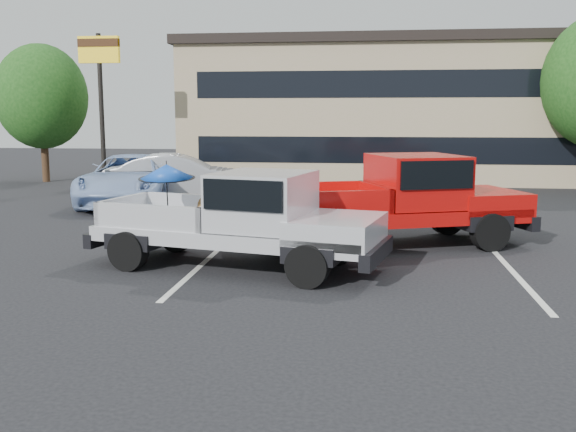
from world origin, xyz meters
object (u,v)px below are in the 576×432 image
Objects in this scene: silver_pickup at (251,215)px; blue_suv at (131,180)px; tree_back at (484,86)px; tree_left at (42,97)px; silver_sedan at (180,178)px; motel_sign at (100,70)px; red_pickup at (408,196)px.

blue_suv is at bearing 136.46° from silver_pickup.
tree_left is at bearing -160.71° from tree_back.
tree_left is 19.48m from silver_pickup.
tree_left is at bearing 42.01° from silver_sedan.
tree_left is (-4.00, 3.00, -0.92)m from motel_sign.
tree_back reaches higher than silver_pickup.
blue_suv is (-13.57, -13.56, -3.59)m from tree_back.
silver_pickup is (12.05, -15.07, -2.68)m from tree_left.
silver_pickup is at bearing -51.36° from tree_left.
red_pickup is at bearing -39.99° from motel_sign.
red_pickup is at bearing -144.38° from silver_sedan.
silver_sedan is (-7.31, 6.67, -0.31)m from red_pickup.
tree_left is 0.91× the size of red_pickup.
tree_left is at bearing 141.66° from silver_pickup.
silver_pickup is 4.13m from red_pickup.
silver_sedan is 1.66m from blue_suv.
silver_pickup is 0.91× the size of red_pickup.
motel_sign is at bearing 119.71° from red_pickup.
tree_back is 19.52m from blue_suv.
silver_pickup is at bearing -65.35° from blue_suv.
tree_back is at bearing -55.81° from silver_sedan.
tree_back is 1.44× the size of silver_sedan.
tree_left is 19.73m from red_pickup.
motel_sign is at bearing -36.87° from tree_left.
silver_pickup is (-7.95, -22.07, -3.36)m from tree_back.
motel_sign is 0.91× the size of red_pickup.
silver_sedan is (-4.21, 9.39, -0.24)m from silver_pickup.
tree_back is at bearing 19.29° from tree_left.
silver_sedan is at bearing -35.96° from tree_left.
silver_pickup is at bearing -167.88° from silver_sedan.
silver_pickup is 1.02× the size of blue_suv.
motel_sign is 18.87m from tree_back.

